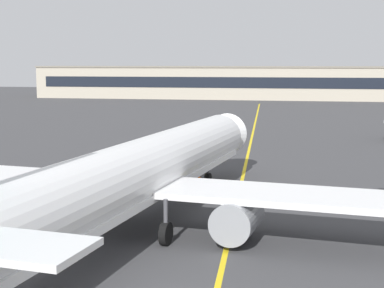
% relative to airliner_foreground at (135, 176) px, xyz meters
% --- Properties ---
extents(taxiway_centreline, '(10.45, 179.73, 0.01)m').
position_rel_airliner_foreground_xyz_m(taxiway_centreline, '(4.45, 19.16, -3.37)').
color(taxiway_centreline, yellow).
rests_on(taxiway_centreline, ground).
extents(airliner_foreground, '(32.36, 41.46, 11.65)m').
position_rel_airliner_foreground_xyz_m(airliner_foreground, '(0.00, 0.00, 0.00)').
color(airliner_foreground, white).
rests_on(airliner_foreground, ground).
extents(safety_cone_by_nose_gear, '(0.44, 0.44, 0.55)m').
position_rel_airliner_foreground_xyz_m(safety_cone_by_nose_gear, '(0.77, 16.80, -3.11)').
color(safety_cone_by_nose_gear, orange).
rests_on(safety_cone_by_nose_gear, ground).
extents(terminal_building, '(142.84, 12.40, 8.81)m').
position_rel_airliner_foreground_xyz_m(terminal_building, '(7.85, 127.76, 1.04)').
color(terminal_building, '#B2A893').
rests_on(terminal_building, ground).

